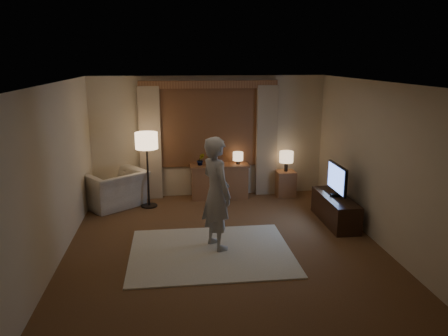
{
  "coord_description": "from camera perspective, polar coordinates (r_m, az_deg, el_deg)",
  "views": [
    {
      "loc": [
        -0.79,
        -6.51,
        2.94
      ],
      "look_at": [
        0.07,
        0.6,
        1.14
      ],
      "focal_mm": 35.0,
      "sensor_mm": 36.0,
      "label": 1
    }
  ],
  "objects": [
    {
      "name": "person",
      "position": [
        6.79,
        -1.0,
        -3.3
      ],
      "size": [
        0.65,
        0.77,
        1.78
      ],
      "primitive_type": "imported",
      "rotation": [
        0.0,
        0.0,
        1.99
      ],
      "color": "#AEA9A1",
      "rests_on": "rug"
    },
    {
      "name": "plant",
      "position": [
        9.27,
        -3.06,
        1.05
      ],
      "size": [
        0.17,
        0.13,
        0.3
      ],
      "primitive_type": "imported",
      "color": "#999999",
      "rests_on": "sideboard"
    },
    {
      "name": "armchair",
      "position": [
        9.15,
        -14.15,
        -2.66
      ],
      "size": [
        1.51,
        1.49,
        0.74
      ],
      "primitive_type": "imported",
      "rotation": [
        0.0,
        0.0,
        -2.48
      ],
      "color": "beige",
      "rests_on": "floor"
    },
    {
      "name": "tv",
      "position": [
        8.13,
        14.55,
        -1.41
      ],
      "size": [
        0.2,
        0.83,
        0.6
      ],
      "color": "black",
      "rests_on": "tv_stand"
    },
    {
      "name": "room",
      "position": [
        7.24,
        -0.46,
        1.28
      ],
      "size": [
        5.04,
        5.54,
        2.64
      ],
      "color": "brown",
      "rests_on": "ground"
    },
    {
      "name": "sideboard",
      "position": [
        9.43,
        -0.59,
        -1.84
      ],
      "size": [
        1.2,
        0.4,
        0.7
      ],
      "primitive_type": "cube",
      "color": "brown",
      "rests_on": "floor"
    },
    {
      "name": "tv_stand",
      "position": [
        8.3,
        14.32,
        -5.27
      ],
      "size": [
        0.45,
        1.4,
        0.5
      ],
      "primitive_type": "cube",
      "color": "black",
      "rests_on": "floor"
    },
    {
      "name": "table_lamp_sideboard",
      "position": [
        9.35,
        1.84,
        1.47
      ],
      "size": [
        0.22,
        0.22,
        0.3
      ],
      "color": "black",
      "rests_on": "sideboard"
    },
    {
      "name": "floor_lamp",
      "position": [
        8.77,
        -10.08,
        3.0
      ],
      "size": [
        0.45,
        0.45,
        1.53
      ],
      "color": "black",
      "rests_on": "floor"
    },
    {
      "name": "table_lamp_side",
      "position": [
        9.52,
        8.15,
        1.38
      ],
      "size": [
        0.3,
        0.3,
        0.44
      ],
      "color": "black",
      "rests_on": "side_table"
    },
    {
      "name": "side_table",
      "position": [
        9.67,
        8.03,
        -2.02
      ],
      "size": [
        0.4,
        0.4,
        0.56
      ],
      "primitive_type": "cube",
      "color": "brown",
      "rests_on": "floor"
    },
    {
      "name": "rug",
      "position": [
        6.93,
        -1.72,
        -10.92
      ],
      "size": [
        2.5,
        2.0,
        0.02
      ],
      "primitive_type": "cube",
      "color": "beige",
      "rests_on": "floor"
    },
    {
      "name": "picture_frame",
      "position": [
        9.32,
        -0.6,
        0.82
      ],
      "size": [
        0.16,
        0.02,
        0.2
      ],
      "primitive_type": "cube",
      "color": "brown",
      "rests_on": "sideboard"
    }
  ]
}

